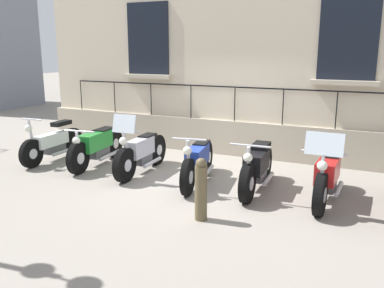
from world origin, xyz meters
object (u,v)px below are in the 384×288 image
Objects in this scene: motorcycle_green at (97,146)px; motorcycle_silver at (141,153)px; motorcycle_white at (53,143)px; bollard at (201,189)px; motorcycle_black at (257,168)px; motorcycle_red at (327,177)px; motorcycle_blue at (198,162)px.

motorcycle_silver is at bearing 86.01° from motorcycle_green.
motorcycle_white reaches higher than bollard.
motorcycle_black is 1.70m from bollard.
motorcycle_silver is 1.00× the size of motorcycle_red.
motorcycle_white is 3.78m from motorcycle_blue.
motorcycle_white is 6.20m from motorcycle_red.
motorcycle_silver is 1.37m from motorcycle_blue.
motorcycle_blue is at bearing -87.01° from motorcycle_black.
motorcycle_blue is at bearing 85.70° from motorcycle_green.
motorcycle_white is 1.00× the size of motorcycle_silver.
bollard is at bearing 51.44° from motorcycle_silver.
motorcycle_blue reaches higher than motorcycle_black.
motorcycle_white is at bearing -110.37° from bollard.
motorcycle_red is 2.29m from bollard.
motorcycle_green is at bearing -92.04° from motorcycle_black.
motorcycle_silver reaches higher than motorcycle_green.
motorcycle_blue is (0.10, 3.78, 0.02)m from motorcycle_white.
motorcycle_red is at bearing 87.59° from motorcycle_black.
bollard reaches higher than motorcycle_green.
bollard is (1.70, 2.13, 0.06)m from motorcycle_silver.
motorcycle_white reaches higher than motorcycle_blue.
motorcycle_green is at bearing 94.51° from motorcycle_white.
motorcycle_green is 1.22m from motorcycle_silver.
motorcycle_white is 0.96× the size of motorcycle_green.
motorcycle_black is (0.05, 2.53, -0.00)m from motorcycle_silver.
motorcycle_white is 1.20m from motorcycle_green.
motorcycle_white is 1.00× the size of motorcycle_red.
motorcycle_white is 0.98× the size of motorcycle_blue.
motorcycle_silver reaches higher than bollard.
motorcycle_silver is at bearing 90.23° from motorcycle_white.
motorcycle_red is at bearing 88.47° from motorcycle_silver.
motorcycle_black is 0.99× the size of motorcycle_red.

